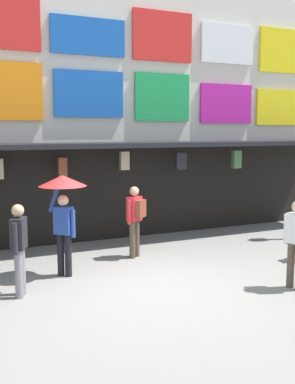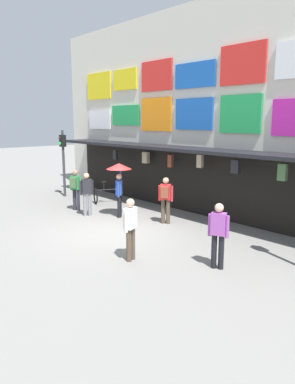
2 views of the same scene
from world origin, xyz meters
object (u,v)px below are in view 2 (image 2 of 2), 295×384
Objects in this scene: pedestrian_in_blue at (131,226)px; pedestrian_in_purple at (87,192)px; pedestrian_in_green at (166,197)px; traffic_light_near at (63,153)px; pedestrian_in_yellow at (218,232)px; pedestrian_in_white at (76,187)px; bicycle_parked at (108,194)px; pedestrian_with_umbrella at (119,175)px.

pedestrian_in_purple is at bearing 160.26° from pedestrian_in_blue.
traffic_light_near is at bearing -177.88° from pedestrian_in_green.
pedestrian_in_purple is 1.00× the size of pedestrian_in_yellow.
pedestrian_in_green is (-1.93, 3.18, 0.04)m from pedestrian_in_blue.
traffic_light_near is 1.90× the size of pedestrian_in_green.
pedestrian_in_white is 6.11m from pedestrian_in_blue.
bicycle_parked is at bearing 98.42° from pedestrian_in_white.
pedestrian_in_purple is at bearing -152.77° from pedestrian_in_green.
bicycle_parked is 7.11m from pedestrian_in_blue.
traffic_light_near reaches higher than pedestrian_in_yellow.
pedestrian_in_blue is 1.00× the size of pedestrian_in_yellow.
pedestrian_in_white is (2.88, -1.08, -1.16)m from traffic_light_near.
pedestrian_in_purple is 0.81× the size of pedestrian_with_umbrella.
pedestrian_in_green is (3.90, 1.33, 0.00)m from pedestrian_in_white.
traffic_light_near is at bearing -164.92° from bicycle_parked.
pedestrian_in_blue is at bearing -18.59° from traffic_light_near.
pedestrian_with_umbrella is at bearing 167.53° from pedestrian_in_yellow.
pedestrian_in_white reaches higher than bicycle_parked.
pedestrian_in_green is at bearing 19.60° from pedestrian_with_umbrella.
pedestrian_in_yellow is (7.70, -0.57, -0.04)m from pedestrian_in_white.
traffic_light_near is 3.22m from bicycle_parked.
traffic_light_near reaches higher than pedestrian_in_purple.
pedestrian_in_white is at bearing -20.63° from traffic_light_near.
pedestrian_in_green is at bearing 27.23° from pedestrian_in_purple.
pedestrian_in_blue is (8.70, -2.93, -1.19)m from traffic_light_near.
traffic_light_near is 1.90× the size of pedestrian_in_blue.
pedestrian_in_blue and pedestrian_in_yellow have the same top height.
pedestrian_in_yellow is (1.88, 1.27, 0.00)m from pedestrian_in_blue.
pedestrian_in_purple and pedestrian_in_blue have the same top height.
pedestrian_in_white is (0.26, -1.79, 0.59)m from bicycle_parked.
pedestrian_in_yellow is (5.65, -1.25, -0.69)m from pedestrian_with_umbrella.
pedestrian_with_umbrella reaches higher than pedestrian_in_white.
pedestrian_in_yellow is at bearing -16.51° from bicycle_parked.
pedestrian_in_purple and pedestrian_in_white have the same top height.
pedestrian_in_yellow is at bearing -26.61° from pedestrian_in_green.
pedestrian_in_blue reaches higher than bicycle_parked.
pedestrian_in_purple is 1.46m from pedestrian_with_umbrella.
bicycle_parked is 4.23m from pedestrian_in_green.
pedestrian_in_blue is at bearing -145.85° from pedestrian_in_yellow.
pedestrian_in_yellow is at bearing -3.79° from pedestrian_in_purple.
bicycle_parked is 2.86m from pedestrian_with_umbrella.
pedestrian_in_green reaches higher than bicycle_parked.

